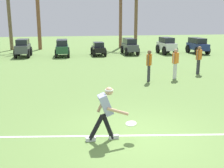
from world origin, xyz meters
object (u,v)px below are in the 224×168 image
(teammate_midfield, at_px, (149,63))
(parked_car_slot_d, at_px, (98,49))
(parked_car_slot_c, at_px, (62,47))
(parked_car_slot_f, at_px, (167,45))
(frisbee_thrower, at_px, (105,111))
(parked_car_slot_e, at_px, (130,46))
(parked_car_slot_b, at_px, (23,48))
(teammate_deep, at_px, (175,61))
(palm_tree_right_of_centre, at_px, (121,9))
(teammate_near_sideline, at_px, (199,57))
(palm_tree_far_right, at_px, (136,11))
(palm_tree_left_of_centre, at_px, (38,11))
(palm_tree_far_left, at_px, (8,1))
(frisbee_in_flight, at_px, (131,124))
(parked_car_slot_g, at_px, (198,45))

(teammate_midfield, bearing_deg, parked_car_slot_d, 97.15)
(parked_car_slot_c, relative_size, parked_car_slot_f, 1.02)
(frisbee_thrower, xyz_separation_m, parked_car_slot_e, (4.63, 16.65, -0.08))
(parked_car_slot_c, xyz_separation_m, parked_car_slot_e, (5.69, 0.33, 0.00))
(parked_car_slot_b, distance_m, parked_car_slot_c, 3.10)
(teammate_deep, distance_m, palm_tree_right_of_centre, 15.56)
(parked_car_slot_e, distance_m, palm_tree_right_of_centre, 6.20)
(teammate_near_sideline, height_order, parked_car_slot_f, teammate_near_sideline)
(palm_tree_far_right, bearing_deg, palm_tree_left_of_centre, 178.03)
(parked_car_slot_b, relative_size, parked_car_slot_f, 0.99)
(teammate_deep, bearing_deg, parked_car_slot_f, 71.79)
(parked_car_slot_f, xyz_separation_m, palm_tree_far_left, (-13.73, 5.20, 3.78))
(teammate_deep, xyz_separation_m, parked_car_slot_d, (-2.77, 9.67, -0.38))
(teammate_midfield, xyz_separation_m, palm_tree_left_of_centre, (-6.36, 15.25, 2.76))
(teammate_midfield, xyz_separation_m, teammate_deep, (1.51, 0.34, 0.00))
(frisbee_in_flight, relative_size, parked_car_slot_e, 0.16)
(teammate_midfield, height_order, parked_car_slot_e, teammate_midfield)
(parked_car_slot_c, bearing_deg, teammate_deep, -59.29)
(parked_car_slot_f, bearing_deg, frisbee_thrower, -115.57)
(palm_tree_left_of_centre, xyz_separation_m, palm_tree_right_of_centre, (8.14, 0.37, 0.17))
(teammate_near_sideline, height_order, palm_tree_right_of_centre, palm_tree_right_of_centre)
(teammate_deep, bearing_deg, frisbee_in_flight, -120.33)
(parked_car_slot_b, height_order, parked_car_slot_f, same)
(teammate_midfield, bearing_deg, parked_car_slot_c, 112.88)
(teammate_midfield, relative_size, teammate_deep, 1.00)
(teammate_deep, xyz_separation_m, parked_car_slot_f, (3.20, 9.73, -0.20))
(teammate_midfield, relative_size, parked_car_slot_e, 0.65)
(frisbee_thrower, height_order, palm_tree_right_of_centre, palm_tree_right_of_centre)
(parked_car_slot_g, bearing_deg, parked_car_slot_d, 178.41)
(palm_tree_left_of_centre, height_order, palm_tree_right_of_centre, palm_tree_right_of_centre)
(frisbee_in_flight, bearing_deg, teammate_near_sideline, 53.52)
(palm_tree_far_left, bearing_deg, frisbee_thrower, -74.81)
(palm_tree_right_of_centre, bearing_deg, palm_tree_far_right, -26.00)
(parked_car_slot_e, xyz_separation_m, parked_car_slot_g, (5.96, -0.53, 0.00))
(parked_car_slot_f, height_order, palm_tree_right_of_centre, palm_tree_right_of_centre)
(parked_car_slot_b, bearing_deg, palm_tree_far_right, 24.39)
(parked_car_slot_f, height_order, palm_tree_far_left, palm_tree_far_left)
(frisbee_thrower, relative_size, palm_tree_right_of_centre, 0.22)
(frisbee_in_flight, xyz_separation_m, teammate_near_sideline, (5.79, 7.84, 0.48))
(parked_car_slot_d, distance_m, palm_tree_left_of_centre, 7.97)
(frisbee_in_flight, distance_m, palm_tree_right_of_centre, 22.80)
(teammate_midfield, height_order, parked_car_slot_g, teammate_midfield)
(palm_tree_left_of_centre, bearing_deg, parked_car_slot_f, -25.10)
(frisbee_in_flight, xyz_separation_m, teammate_midfield, (2.50, 6.52, 0.48))
(teammate_deep, distance_m, parked_car_slot_e, 9.95)
(parked_car_slot_b, height_order, parked_car_slot_d, parked_car_slot_b)
(frisbee_in_flight, relative_size, teammate_midfield, 0.25)
(parked_car_slot_e, bearing_deg, frisbee_in_flight, -103.34)
(teammate_deep, xyz_separation_m, parked_car_slot_e, (-0.03, 9.95, -0.22))
(parked_car_slot_f, relative_size, palm_tree_far_left, 0.32)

